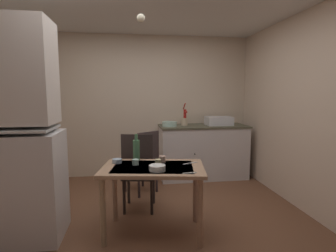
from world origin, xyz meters
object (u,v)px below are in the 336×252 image
object	(u,v)px
teacup_mint	(162,159)
chair_far_side	(139,171)
serving_bowl_wide	(117,161)
glass_bottle	(136,150)
hutch_cabinet	(12,140)
hand_pump	(185,116)
mixing_bowl_counter	(170,124)
dining_table	(153,177)
chair_by_counter	(144,160)
sink_basin	(219,121)

from	to	relation	value
teacup_mint	chair_far_side	bearing A→B (deg)	123.22
chair_far_side	serving_bowl_wide	xyz separation A→B (m)	(-0.24, -0.35, 0.23)
teacup_mint	glass_bottle	world-z (taller)	glass_bottle
chair_far_side	glass_bottle	world-z (taller)	glass_bottle
hutch_cabinet	chair_far_side	distance (m)	1.43
hand_pump	glass_bottle	xyz separation A→B (m)	(-0.89, -1.57, -0.24)
mixing_bowl_counter	dining_table	size ratio (longest dim) A/B	0.22
chair_by_counter	serving_bowl_wide	size ratio (longest dim) A/B	8.92
dining_table	mixing_bowl_counter	bearing A→B (deg)	75.90
mixing_bowl_counter	teacup_mint	world-z (taller)	mixing_bowl_counter
dining_table	chair_by_counter	world-z (taller)	chair_by_counter
chair_far_side	dining_table	bearing A→B (deg)	-76.20
sink_basin	dining_table	distance (m)	2.26
mixing_bowl_counter	glass_bottle	bearing A→B (deg)	-112.22
sink_basin	mixing_bowl_counter	xyz separation A→B (m)	(-0.88, -0.05, -0.04)
hutch_cabinet	chair_by_counter	bearing A→B (deg)	38.44
hutch_cabinet	glass_bottle	bearing A→B (deg)	8.26
hutch_cabinet	chair_far_side	world-z (taller)	hutch_cabinet
hutch_cabinet	chair_by_counter	world-z (taller)	hutch_cabinet
hand_pump	serving_bowl_wide	bearing A→B (deg)	-124.01
hutch_cabinet	sink_basin	xyz separation A→B (m)	(2.71, 1.70, -0.02)
serving_bowl_wide	sink_basin	bearing A→B (deg)	43.07
hand_pump	glass_bottle	bearing A→B (deg)	-119.50
dining_table	chair_far_side	xyz separation A→B (m)	(-0.13, 0.55, -0.10)
hutch_cabinet	teacup_mint	size ratio (longest dim) A/B	30.52
dining_table	teacup_mint	size ratio (longest dim) A/B	15.95
hutch_cabinet	hand_pump	bearing A→B (deg)	39.56
mixing_bowl_counter	teacup_mint	distance (m)	1.62
teacup_mint	glass_bottle	xyz separation A→B (m)	(-0.28, 0.10, 0.09)
chair_far_side	mixing_bowl_counter	bearing A→B (deg)	64.35
chair_far_side	teacup_mint	bearing A→B (deg)	-56.78
chair_far_side	teacup_mint	size ratio (longest dim) A/B	13.97
dining_table	chair_far_side	bearing A→B (deg)	103.80
sink_basin	mixing_bowl_counter	world-z (taller)	sink_basin
serving_bowl_wide	teacup_mint	world-z (taller)	teacup_mint
chair_far_side	glass_bottle	xyz separation A→B (m)	(-0.03, -0.28, 0.33)
serving_bowl_wide	glass_bottle	xyz separation A→B (m)	(0.21, 0.06, 0.10)
hutch_cabinet	dining_table	distance (m)	1.45
chair_far_side	chair_by_counter	world-z (taller)	chair_far_side
hand_pump	chair_by_counter	xyz separation A→B (m)	(-0.76, -0.67, -0.60)
hutch_cabinet	mixing_bowl_counter	world-z (taller)	hutch_cabinet
chair_far_side	glass_bottle	bearing A→B (deg)	-96.01
hand_pump	dining_table	size ratio (longest dim) A/B	0.34
teacup_mint	sink_basin	bearing A→B (deg)	53.55
hutch_cabinet	chair_by_counter	distance (m)	1.81
chair_by_counter	glass_bottle	distance (m)	0.97
sink_basin	teacup_mint	world-z (taller)	sink_basin
hutch_cabinet	dining_table	world-z (taller)	hutch_cabinet
mixing_bowl_counter	serving_bowl_wide	bearing A→B (deg)	-117.95
dining_table	teacup_mint	xyz separation A→B (m)	(0.12, 0.16, 0.15)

